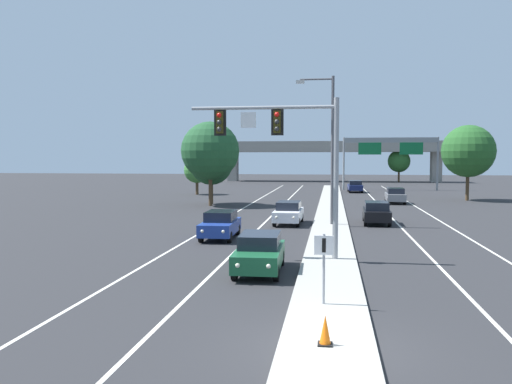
{
  "coord_description": "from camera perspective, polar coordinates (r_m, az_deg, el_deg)",
  "views": [
    {
      "loc": [
        0.09,
        -12.95,
        4.73
      ],
      "look_at": [
        -3.2,
        9.88,
        3.2
      ],
      "focal_mm": 37.22,
      "sensor_mm": 36.0,
      "label": 1
    }
  ],
  "objects": [
    {
      "name": "median_island",
      "position": [
        31.3,
        7.97,
        -4.79
      ],
      "size": [
        2.4,
        110.0,
        0.15
      ],
      "primitive_type": "cube",
      "color": "#9E9B93",
      "rests_on": "ground"
    },
    {
      "name": "car_receding_grey",
      "position": [
        55.64,
        14.74,
        -0.35
      ],
      "size": [
        1.92,
        4.51,
        1.58
      ],
      "color": "slate",
      "rests_on": "ground"
    },
    {
      "name": "overpass_bridge",
      "position": [
        102.26,
        8.17,
        4.36
      ],
      "size": [
        42.4,
        6.4,
        7.65
      ],
      "color": "gray",
      "rests_on": "ground"
    },
    {
      "name": "overhead_signal_mast",
      "position": [
        24.0,
        3.54,
        5.17
      ],
      "size": [
        6.71,
        0.44,
        7.2
      ],
      "color": "gray",
      "rests_on": "median_island"
    },
    {
      "name": "edge_stripe_left",
      "position": [
        39.09,
        -3.81,
        -3.15
      ],
      "size": [
        0.14,
        100.0,
        0.01
      ],
      "primitive_type": "cube",
      "color": "silver",
      "rests_on": "ground"
    },
    {
      "name": "car_oncoming_blue",
      "position": [
        30.88,
        -3.85,
        -3.48
      ],
      "size": [
        1.9,
        4.5,
        1.58
      ],
      "color": "navy",
      "rests_on": "ground"
    },
    {
      "name": "median_sign_post",
      "position": [
        16.7,
        7.3,
        -7.09
      ],
      "size": [
        0.6,
        0.1,
        2.2
      ],
      "color": "gray",
      "rests_on": "median_island"
    },
    {
      "name": "lane_stripe_receding_center",
      "position": [
        38.52,
        15.03,
        -3.38
      ],
      "size": [
        0.14,
        100.0,
        0.01
      ],
      "primitive_type": "cube",
      "color": "silver",
      "rests_on": "ground"
    },
    {
      "name": "tree_far_left_c",
      "position": [
        53.21,
        -4.84,
        3.06
      ],
      "size": [
        4.29,
        4.29,
        6.21
      ],
      "color": "#4C3823",
      "rests_on": "ground"
    },
    {
      "name": "tree_far_left_a",
      "position": [
        51.18,
        -4.94,
        4.43
      ],
      "size": [
        5.61,
        5.61,
        8.12
      ],
      "color": "#4C3823",
      "rests_on": "ground"
    },
    {
      "name": "tree_far_left_b",
      "position": [
        66.83,
        -6.37,
        2.35
      ],
      "size": [
        3.25,
        3.25,
        4.7
      ],
      "color": "#4C3823",
      "rests_on": "ground"
    },
    {
      "name": "edge_stripe_right",
      "position": [
        39.05,
        19.85,
        -3.38
      ],
      "size": [
        0.14,
        100.0,
        0.01
      ],
      "primitive_type": "cube",
      "color": "silver",
      "rests_on": "ground"
    },
    {
      "name": "car_oncoming_white",
      "position": [
        37.38,
        3.52,
        -2.21
      ],
      "size": [
        1.9,
        4.5,
        1.58
      ],
      "color": "silver",
      "rests_on": "ground"
    },
    {
      "name": "ground_plane",
      "position": [
        13.79,
        7.65,
        -16.31
      ],
      "size": [
        260.0,
        260.0,
        0.0
      ],
      "primitive_type": "plane",
      "color": "#28282B"
    },
    {
      "name": "tree_far_right_a",
      "position": [
        102.26,
        15.12,
        3.21
      ],
      "size": [
        4.14,
        4.14,
        6.0
      ],
      "color": "#4C3823",
      "rests_on": "ground"
    },
    {
      "name": "tree_far_right_c",
      "position": [
        61.62,
        21.85,
        4.09
      ],
      "size": [
        5.64,
        5.64,
        8.16
      ],
      "color": "#4C3823",
      "rests_on": "ground"
    },
    {
      "name": "street_lamp_median",
      "position": [
        36.33,
        7.87,
        5.44
      ],
      "size": [
        2.58,
        0.28,
        10.0
      ],
      "color": "#4C4C51",
      "rests_on": "median_island"
    },
    {
      "name": "traffic_cone_median_nose",
      "position": [
        13.45,
        7.45,
        -14.54
      ],
      "size": [
        0.36,
        0.36,
        0.74
      ],
      "color": "black",
      "rests_on": "median_island"
    },
    {
      "name": "car_oncoming_green",
      "position": [
        21.89,
        0.39,
        -6.5
      ],
      "size": [
        1.92,
        4.51,
        1.58
      ],
      "color": "#195633",
      "rests_on": "ground"
    },
    {
      "name": "car_receding_navy",
      "position": [
        71.86,
        10.6,
        0.62
      ],
      "size": [
        1.92,
        4.51,
        1.58
      ],
      "color": "#141E4C",
      "rests_on": "ground"
    },
    {
      "name": "lane_stripe_oncoming_center",
      "position": [
        38.54,
        1.0,
        -3.24
      ],
      "size": [
        0.14,
        100.0,
        0.01
      ],
      "primitive_type": "cube",
      "color": "silver",
      "rests_on": "ground"
    },
    {
      "name": "highway_sign_gantry",
      "position": [
        77.59,
        14.24,
        4.75
      ],
      "size": [
        13.28,
        0.42,
        7.5
      ],
      "color": "gray",
      "rests_on": "ground"
    },
    {
      "name": "car_receding_black",
      "position": [
        38.4,
        12.82,
        -2.14
      ],
      "size": [
        1.93,
        4.51,
        1.58
      ],
      "color": "black",
      "rests_on": "ground"
    }
  ]
}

